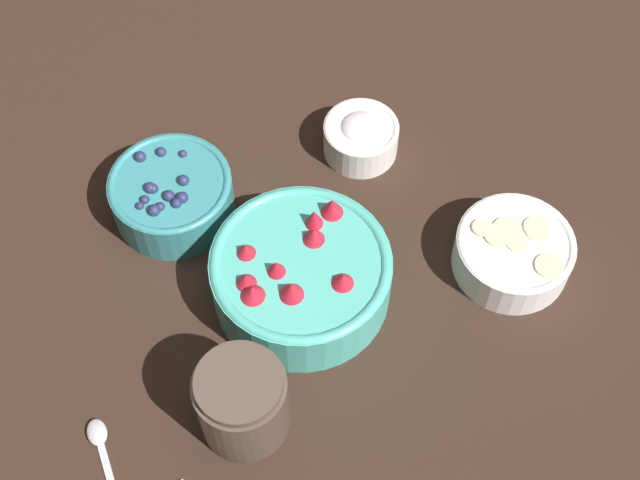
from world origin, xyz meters
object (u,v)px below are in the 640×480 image
object	(u,v)px
bowl_blueberries	(172,193)
jar_chocolate	(242,403)
bowl_strawberries	(304,271)
bowl_cream	(361,135)
bowl_bananas	(514,251)

from	to	relation	value
bowl_blueberries	jar_chocolate	world-z (taller)	jar_chocolate
bowl_strawberries	bowl_cream	xyz separation A→B (m)	(0.19, 0.12, -0.01)
bowl_bananas	bowl_strawberries	bearing A→B (deg)	150.71
bowl_cream	jar_chocolate	bearing A→B (deg)	-147.38
bowl_strawberries	bowl_blueberries	size ratio (longest dim) A/B	1.38
bowl_cream	jar_chocolate	xyz separation A→B (m)	(-0.34, -0.22, 0.02)
bowl_blueberries	bowl_bananas	bearing A→B (deg)	-48.43
bowl_strawberries	bowl_blueberries	distance (m)	0.20
bowl_blueberries	bowl_cream	xyz separation A→B (m)	(0.25, -0.07, -0.01)
bowl_cream	bowl_strawberries	bearing A→B (deg)	-146.33
bowl_strawberries	bowl_cream	distance (m)	0.23
bowl_strawberries	bowl_bananas	xyz separation A→B (m)	(0.22, -0.12, -0.01)
bowl_strawberries	jar_chocolate	xyz separation A→B (m)	(-0.15, -0.09, 0.00)
bowl_bananas	bowl_cream	distance (m)	0.25
jar_chocolate	bowl_blueberries	bearing A→B (deg)	72.40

